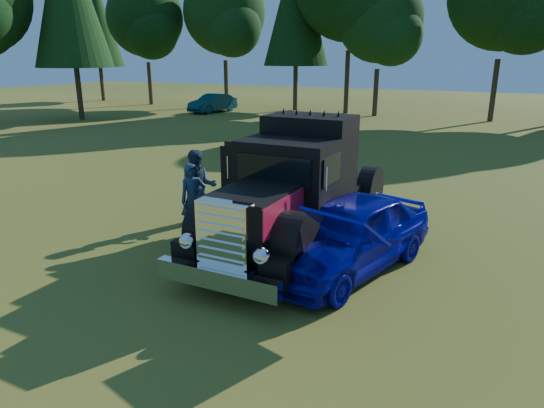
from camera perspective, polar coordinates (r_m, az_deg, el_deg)
The scene contains 6 objects.
ground at distance 9.96m, azimuth -11.59°, elevation -9.21°, with size 120.00×120.00×0.00m, color #374E17.
diamond_t_truck at distance 11.26m, azimuth 2.61°, elevation 1.21°, with size 3.38×7.16×3.00m.
hotrod_coupe at distance 10.25m, azimuth 8.89°, elevation -3.52°, with size 2.99×4.91×1.89m.
spectator_near at distance 12.18m, azimuth -9.25°, elevation 0.46°, with size 0.67×0.44×1.84m, color #1E2F47.
spectator_far at distance 12.98m, azimuth -8.64°, elevation 1.93°, with size 0.98×0.76×2.01m, color #1B1C3F.
distant_teal_car at distance 39.75m, azimuth -6.98°, elevation 11.70°, with size 1.53×4.38×1.44m, color #082B34.
Camera 1 is at (5.70, -6.92, 4.35)m, focal length 32.00 mm.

